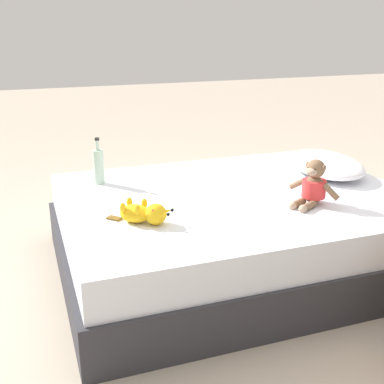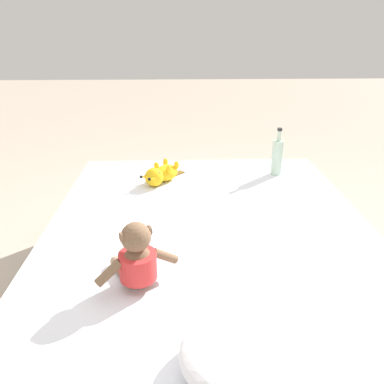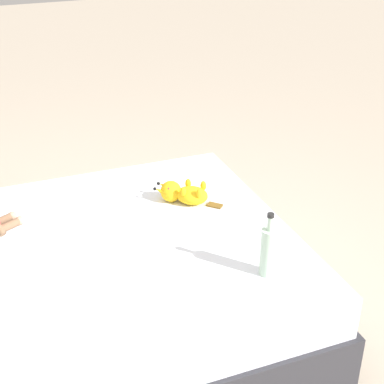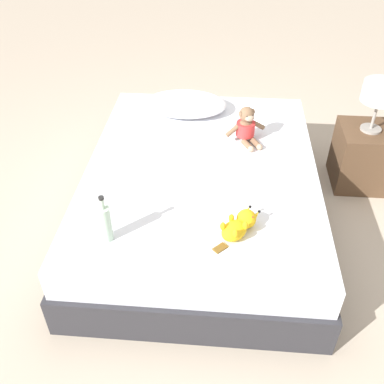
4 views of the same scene
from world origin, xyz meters
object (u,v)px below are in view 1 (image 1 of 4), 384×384
pillow (325,164)px  glass_bottle (99,166)px  bed (234,231)px  plush_monkey (313,186)px  plush_yellow_creature (144,213)px

pillow → glass_bottle: size_ratio=2.22×
bed → glass_bottle: (-0.43, -0.66, 0.33)m
glass_bottle → pillow: bearing=78.8°
glass_bottle → bed: bearing=57.3°
bed → plush_monkey: size_ratio=7.05×
plush_yellow_creature → plush_monkey: bearing=87.2°
bed → plush_monkey: bearing=49.3°
pillow → plush_monkey: 0.56m
bed → plush_yellow_creature: 0.66m
bed → plush_yellow_creature: bearing=-68.3°
bed → glass_bottle: 0.85m
plush_yellow_creature → glass_bottle: size_ratio=1.10×
plush_yellow_creature → pillow: bearing=107.4°
pillow → glass_bottle: bearing=-101.2°
pillow → plush_yellow_creature: pillow is taller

